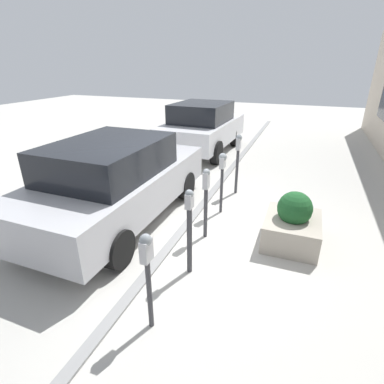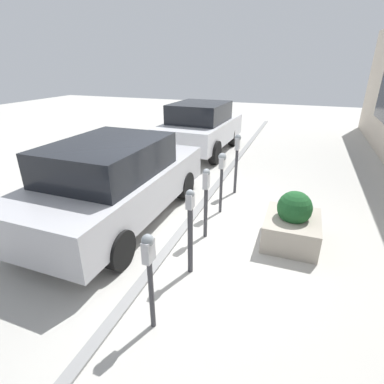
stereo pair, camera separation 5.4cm
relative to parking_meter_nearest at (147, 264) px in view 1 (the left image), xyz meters
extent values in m
plane|color=beige|center=(2.19, 0.43, -0.92)|extent=(40.00, 40.00, 0.00)
cube|color=gray|center=(2.19, 0.51, -0.90)|extent=(24.50, 0.16, 0.04)
cylinder|color=#38383D|center=(0.00, 0.00, -0.44)|extent=(0.06, 0.06, 0.97)
cube|color=#B7B7BC|center=(0.00, 0.00, 0.18)|extent=(0.17, 0.09, 0.27)
sphere|color=gray|center=(0.00, 0.00, 0.32)|extent=(0.14, 0.14, 0.14)
cylinder|color=#38383D|center=(1.14, -0.06, -0.37)|extent=(0.08, 0.08, 1.10)
cube|color=#B7B7BC|center=(1.14, -0.06, 0.29)|extent=(0.14, 0.09, 0.22)
sphere|color=gray|center=(1.14, -0.06, 0.40)|extent=(0.12, 0.12, 0.12)
cylinder|color=#38383D|center=(2.19, 0.04, -0.43)|extent=(0.07, 0.07, 0.97)
cube|color=#B7B7BC|center=(2.19, 0.04, 0.20)|extent=(0.15, 0.09, 0.30)
sphere|color=gray|center=(2.19, 0.04, 0.35)|extent=(0.13, 0.13, 0.13)
cylinder|color=#38383D|center=(3.24, 0.04, -0.41)|extent=(0.06, 0.06, 1.01)
cube|color=#B7B7BC|center=(3.24, 0.04, 0.21)|extent=(0.19, 0.09, 0.23)
sphere|color=gray|center=(3.24, 0.04, 0.32)|extent=(0.16, 0.16, 0.16)
cylinder|color=#38383D|center=(4.39, -0.02, -0.37)|extent=(0.07, 0.07, 1.10)
cube|color=#B7B7BC|center=(4.39, -0.02, 0.32)|extent=(0.18, 0.09, 0.28)
sphere|color=gray|center=(4.39, -0.02, 0.46)|extent=(0.15, 0.15, 0.15)
cube|color=#B2A899|center=(2.54, -1.46, -0.67)|extent=(1.11, 0.93, 0.49)
sphere|color=#1E5628|center=(2.54, -1.46, -0.23)|extent=(0.59, 0.59, 0.59)
cube|color=#B7B7BC|center=(2.25, 1.92, -0.24)|extent=(4.51, 2.00, 0.72)
cube|color=black|center=(2.08, 1.92, 0.44)|extent=(2.35, 1.75, 0.62)
cylinder|color=black|center=(3.65, 1.02, -0.60)|extent=(0.65, 0.24, 0.65)
cylinder|color=black|center=(3.65, 2.83, -0.60)|extent=(0.65, 0.24, 0.65)
cylinder|color=black|center=(0.86, 1.02, -0.60)|extent=(0.65, 0.24, 0.65)
cylinder|color=black|center=(0.86, 2.83, -0.60)|extent=(0.65, 0.24, 0.65)
cube|color=silver|center=(7.62, 1.97, -0.18)|extent=(4.07, 2.08, 0.73)
cube|color=black|center=(7.46, 1.97, 0.50)|extent=(2.14, 1.77, 0.62)
cylinder|color=black|center=(8.86, 1.08, -0.54)|extent=(0.75, 0.23, 0.75)
cylinder|color=black|center=(8.86, 2.85, -0.54)|extent=(0.75, 0.23, 0.75)
cylinder|color=black|center=(6.38, 1.08, -0.54)|extent=(0.75, 0.23, 0.75)
cylinder|color=black|center=(6.38, 2.85, -0.54)|extent=(0.75, 0.23, 0.75)
camera|label=1|loc=(-2.38, -1.45, 2.08)|focal=28.00mm
camera|label=2|loc=(-2.40, -1.39, 2.08)|focal=28.00mm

